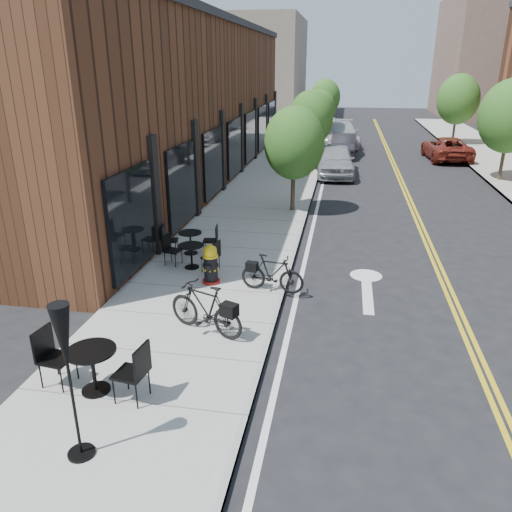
# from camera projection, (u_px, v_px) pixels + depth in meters

# --- Properties ---
(ground) EXTENTS (120.00, 120.00, 0.00)m
(ground) POSITION_uv_depth(u_px,v_px,m) (275.00, 329.00, 10.64)
(ground) COLOR black
(ground) RESTS_ON ground
(sidewalk_near) EXTENTS (4.00, 70.00, 0.12)m
(sidewalk_near) POSITION_uv_depth(u_px,v_px,m) (260.00, 203.00, 20.13)
(sidewalk_near) COLOR #9E9B93
(sidewalk_near) RESTS_ON ground
(building_near) EXTENTS (5.00, 28.00, 7.00)m
(building_near) POSITION_uv_depth(u_px,v_px,m) (180.00, 105.00, 23.31)
(building_near) COLOR #412415
(building_near) RESTS_ON ground
(bg_building_left) EXTENTS (8.00, 14.00, 10.00)m
(bg_building_left) POSITION_uv_depth(u_px,v_px,m) (264.00, 67.00, 54.25)
(bg_building_left) COLOR #726656
(bg_building_left) RESTS_ON ground
(bg_building_right) EXTENTS (10.00, 16.00, 12.00)m
(bg_building_right) POSITION_uv_depth(u_px,v_px,m) (495.00, 57.00, 51.82)
(bg_building_right) COLOR brown
(bg_building_right) RESTS_ON ground
(tree_near_a) EXTENTS (2.20, 2.20, 3.81)m
(tree_near_a) POSITION_uv_depth(u_px,v_px,m) (294.00, 143.00, 18.07)
(tree_near_a) COLOR #382B1E
(tree_near_a) RESTS_ON sidewalk_near
(tree_near_b) EXTENTS (2.30, 2.30, 3.98)m
(tree_near_b) POSITION_uv_depth(u_px,v_px,m) (310.00, 118.00, 25.38)
(tree_near_b) COLOR #382B1E
(tree_near_b) RESTS_ON sidewalk_near
(tree_near_c) EXTENTS (2.10, 2.10, 3.67)m
(tree_near_c) POSITION_uv_depth(u_px,v_px,m) (319.00, 109.00, 32.80)
(tree_near_c) COLOR #382B1E
(tree_near_c) RESTS_ON sidewalk_near
(tree_near_d) EXTENTS (2.40, 2.40, 4.11)m
(tree_near_d) POSITION_uv_depth(u_px,v_px,m) (325.00, 97.00, 40.06)
(tree_near_d) COLOR #382B1E
(tree_near_d) RESTS_ON sidewalk_near
(tree_far_b) EXTENTS (2.80, 2.80, 4.62)m
(tree_far_b) POSITION_uv_depth(u_px,v_px,m) (510.00, 116.00, 22.84)
(tree_far_b) COLOR #382B1E
(tree_far_b) RESTS_ON sidewalk_far
(tree_far_c) EXTENTS (2.80, 2.80, 4.62)m
(tree_far_c) POSITION_uv_depth(u_px,v_px,m) (458.00, 99.00, 33.87)
(tree_far_c) COLOR #382B1E
(tree_far_c) RESTS_ON sidewalk_far
(fire_hydrant) EXTENTS (0.49, 0.49, 1.02)m
(fire_hydrant) POSITION_uv_depth(u_px,v_px,m) (211.00, 264.00, 12.46)
(fire_hydrant) COLOR maroon
(fire_hydrant) RESTS_ON sidewalk_near
(bicycle_left) EXTENTS (1.86, 1.16, 1.08)m
(bicycle_left) POSITION_uv_depth(u_px,v_px,m) (205.00, 308.00, 10.09)
(bicycle_left) COLOR black
(bicycle_left) RESTS_ON sidewalk_near
(bicycle_right) EXTENTS (1.61, 0.66, 0.94)m
(bicycle_right) POSITION_uv_depth(u_px,v_px,m) (272.00, 273.00, 11.97)
(bicycle_right) COLOR black
(bicycle_right) RESTS_ON sidewalk_near
(bistro_set_a) EXTENTS (1.95, 0.92, 1.03)m
(bistro_set_a) POSITION_uv_depth(u_px,v_px,m) (93.00, 364.00, 8.25)
(bistro_set_a) COLOR black
(bistro_set_a) RESTS_ON sidewalk_near
(bistro_set_b) EXTENTS (1.61, 0.82, 0.85)m
(bistro_set_b) POSITION_uv_depth(u_px,v_px,m) (191.00, 253.00, 13.39)
(bistro_set_b) COLOR black
(bistro_set_b) RESTS_ON sidewalk_near
(bistro_set_c) EXTENTS (1.59, 0.76, 0.84)m
(bistro_set_c) POSITION_uv_depth(u_px,v_px,m) (190.00, 240.00, 14.41)
(bistro_set_c) COLOR black
(bistro_set_c) RESTS_ON sidewalk_near
(patio_umbrella) EXTENTS (0.38, 0.38, 2.36)m
(patio_umbrella) POSITION_uv_depth(u_px,v_px,m) (65.00, 351.00, 6.45)
(patio_umbrella) COLOR black
(patio_umbrella) RESTS_ON sidewalk_near
(parked_car_a) EXTENTS (2.05, 4.61, 1.54)m
(parked_car_a) POSITION_uv_depth(u_px,v_px,m) (336.00, 160.00, 25.01)
(parked_car_a) COLOR #96999E
(parked_car_a) RESTS_ON ground
(parked_car_b) EXTENTS (1.61, 4.13, 1.34)m
(parked_car_b) POSITION_uv_depth(u_px,v_px,m) (343.00, 145.00, 30.35)
(parked_car_b) COLOR black
(parked_car_b) RESTS_ON ground
(parked_car_c) EXTENTS (2.65, 5.71, 1.61)m
(parked_car_c) POSITION_uv_depth(u_px,v_px,m) (341.00, 134.00, 34.29)
(parked_car_c) COLOR #B3B2B7
(parked_car_c) RESTS_ON ground
(parked_car_far) EXTENTS (2.51, 4.93, 1.33)m
(parked_car_far) POSITION_uv_depth(u_px,v_px,m) (446.00, 148.00, 29.25)
(parked_car_far) COLOR maroon
(parked_car_far) RESTS_ON ground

